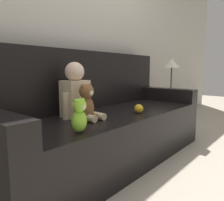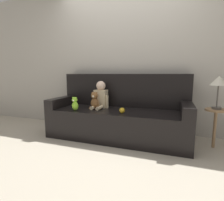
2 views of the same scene
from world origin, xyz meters
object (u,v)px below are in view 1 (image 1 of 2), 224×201
toy_ball (139,109)px  person_baby (76,94)px  side_table (171,75)px  teddy_bear_brown (86,104)px  plush_toy_side (79,116)px  couch (104,123)px

toy_ball → person_baby: bearing=147.2°
side_table → teddy_bear_brown: bearing=-175.0°
toy_ball → side_table: size_ratio=0.08×
teddy_bear_brown → side_table: side_table is taller
side_table → person_baby: bearing=179.9°
person_baby → side_table: 1.72m
plush_toy_side → person_baby: bearing=51.8°
toy_ball → couch: bearing=114.6°
person_baby → toy_ball: bearing=-32.8°
toy_ball → plush_toy_side: bearing=-175.5°
couch → plush_toy_side: 0.74m
teddy_bear_brown → plush_toy_side: 0.32m
teddy_bear_brown → side_table: (1.75, 0.15, 0.18)m
couch → plush_toy_side: bearing=-149.3°
person_baby → plush_toy_side: size_ratio=2.09×
couch → toy_ball: (0.14, -0.30, 0.15)m
couch → person_baby: size_ratio=4.92×
teddy_bear_brown → plush_toy_side: teddy_bear_brown is taller
person_baby → couch: bearing=0.5°
toy_ball → side_table: (1.25, 0.29, 0.27)m
person_baby → side_table: bearing=-0.1°
teddy_bear_brown → side_table: bearing=5.0°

